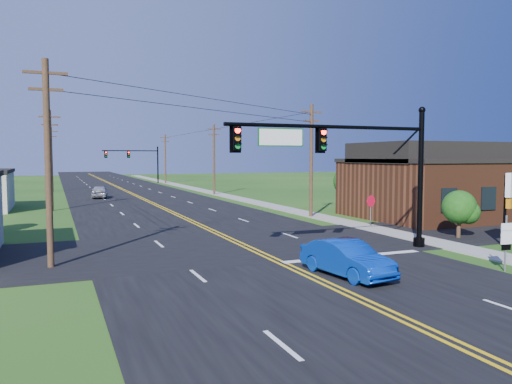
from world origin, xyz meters
name	(u,v)px	position (x,y,z in m)	size (l,w,h in m)	color
ground	(368,307)	(0.00, 0.00, 0.00)	(260.00, 260.00, 0.00)	#1A4313
road_main	(134,196)	(0.00, 50.00, 0.02)	(16.00, 220.00, 0.04)	black
road_cross	(239,245)	(0.00, 12.00, 0.02)	(70.00, 10.00, 0.04)	black
sidewalk	(241,199)	(10.50, 40.00, 0.04)	(2.00, 160.00, 0.08)	gray
signal_mast_main	(349,159)	(4.34, 8.00, 4.75)	(11.30, 0.60, 7.48)	black
signal_mast_far	(134,159)	(4.44, 80.00, 4.55)	(10.98, 0.60, 7.48)	black
brick_building	(447,188)	(20.00, 18.00, 2.35)	(14.20, 11.20, 4.70)	#542A18
utility_pole_left_a	(48,160)	(-9.50, 10.00, 4.72)	(1.80, 0.28, 9.00)	#3A281A
utility_pole_left_b	(51,158)	(-9.50, 35.00, 4.72)	(1.80, 0.28, 9.00)	#3A281A
utility_pole_left_c	(52,158)	(-9.50, 62.00, 4.72)	(1.80, 0.28, 9.00)	#3A281A
utility_pole_right_a	(311,158)	(9.80, 22.00, 4.72)	(1.80, 0.28, 9.00)	#3A281A
utility_pole_right_b	(214,158)	(9.80, 48.00, 4.72)	(1.80, 0.28, 9.00)	#3A281A
utility_pole_right_c	(165,158)	(9.80, 78.00, 4.72)	(1.80, 0.28, 9.00)	#3A281A
tree_right_back	(350,181)	(16.00, 26.00, 2.60)	(3.00, 3.00, 4.10)	#3A281A
shrub_corner	(459,207)	(13.00, 9.50, 1.85)	(2.00, 2.00, 2.86)	#3A281A
blue_car	(346,259)	(1.53, 3.72, 0.72)	(1.53, 4.40, 1.45)	#0835B0
distant_car	(100,192)	(-4.34, 47.77, 0.75)	(1.76, 4.38, 1.49)	#ADADB2
route_sign	(506,239)	(8.30, 2.04, 1.39)	(0.60, 0.10, 2.38)	slate
stop_sign	(371,205)	(10.63, 15.03, 1.61)	(0.79, 0.19, 2.24)	slate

